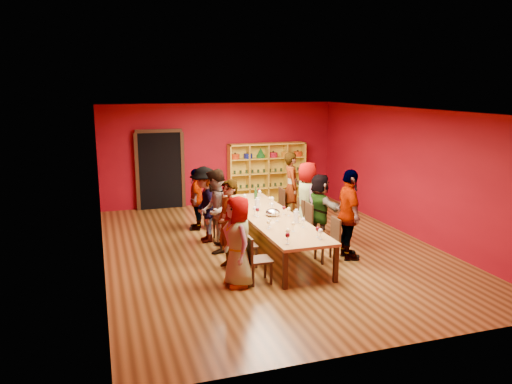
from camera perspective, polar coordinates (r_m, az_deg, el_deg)
room_shell at (r=10.65m, az=1.69°, el=1.21°), size 7.10×9.10×3.04m
tasting_table at (r=10.83m, az=1.66°, el=-2.96°), size 1.10×4.50×0.75m
doorway at (r=14.59m, az=-10.91°, el=2.48°), size 1.40×0.17×2.30m
shelving_unit at (r=15.21m, az=1.21°, el=2.56°), size 2.40×0.40×1.80m
chair_person_left_0 at (r=9.03m, az=-0.12°, el=-7.42°), size 0.42×0.42×0.89m
person_left_0 at (r=8.85m, az=-2.07°, el=-5.65°), size 0.50×0.83×1.64m
chair_person_left_1 at (r=9.82m, az=-1.67°, el=-5.80°), size 0.42×0.42×0.89m
person_left_1 at (r=9.65m, az=-3.12°, el=-3.75°), size 0.64×0.75×1.77m
chair_person_left_2 at (r=10.80m, az=-3.25°, el=-4.13°), size 0.42×0.42×0.89m
person_left_2 at (r=10.64m, az=-4.69°, el=-2.17°), size 0.75×0.98×1.79m
chair_person_left_3 at (r=11.51m, az=-4.20°, el=-3.12°), size 0.42×0.42×0.89m
person_left_3 at (r=11.35m, az=-5.87°, el=-1.43°), size 0.51×1.14×1.74m
chair_person_left_4 at (r=12.49m, az=-5.34°, el=-1.91°), size 0.42×0.42×0.89m
person_left_4 at (r=12.36m, az=-6.80°, el=-0.82°), size 0.66×0.98×1.53m
chair_person_right_1 at (r=10.26m, az=8.52°, el=-5.13°), size 0.42×0.42×0.89m
person_right_1 at (r=10.32m, az=10.59°, el=-2.57°), size 0.69×1.17×1.87m
chair_person_right_2 at (r=11.43m, az=5.55°, el=-3.26°), size 0.42×0.42×0.89m
person_right_2 at (r=11.51m, az=7.30°, el=-1.74°), size 0.74×1.50×1.55m
chair_person_right_3 at (r=11.84m, az=4.67°, el=-2.69°), size 0.42×0.42×0.89m
person_right_3 at (r=11.84m, az=5.85°, el=-0.80°), size 0.52×0.89×1.76m
chair_person_right_4 at (r=13.00m, az=2.50°, el=-1.31°), size 0.42×0.42×0.89m
person_right_4 at (r=13.05m, az=4.08°, el=0.60°), size 0.62×0.75×1.83m
wine_glass_0 at (r=12.45m, az=0.43°, el=-0.03°), size 0.08×0.08×0.20m
wine_glass_1 at (r=9.32m, az=7.06°, el=-4.27°), size 0.09×0.09×0.21m
wine_glass_2 at (r=11.64m, az=1.87°, el=-0.83°), size 0.09×0.09×0.22m
wine_glass_3 at (r=11.78m, az=1.58°, el=-0.79°), size 0.07×0.07×0.18m
wine_glass_4 at (r=9.91m, az=1.60°, el=-3.28°), size 0.08×0.08×0.19m
wine_glass_5 at (r=9.80m, az=1.43°, el=-3.49°), size 0.07×0.07×0.18m
wine_glass_6 at (r=11.49m, az=-1.33°, el=-1.14°), size 0.07×0.07×0.18m
wine_glass_7 at (r=12.39m, az=-2.61°, el=-0.02°), size 0.09×0.09×0.22m
wine_glass_8 at (r=9.64m, az=4.28°, el=-3.70°), size 0.08×0.08×0.20m
wine_glass_9 at (r=11.94m, az=-1.28°, el=-0.52°), size 0.08×0.08×0.21m
wine_glass_10 at (r=10.34m, az=2.41°, el=-2.53°), size 0.08×0.08×0.21m
wine_glass_11 at (r=11.53m, az=-1.08°, el=-1.04°), size 0.08×0.08×0.19m
wine_glass_12 at (r=12.63m, az=0.36°, el=0.13°), size 0.08×0.08×0.19m
wine_glass_13 at (r=10.77m, az=3.77°, el=-2.01°), size 0.08×0.08×0.19m
wine_glass_14 at (r=10.88m, az=3.21°, el=-1.86°), size 0.08×0.08×0.19m
wine_glass_15 at (r=10.25m, az=4.87°, el=-2.79°), size 0.08×0.08×0.19m
wine_glass_16 at (r=8.88m, az=3.63°, el=-5.00°), size 0.09×0.09×0.22m
wine_glass_17 at (r=9.14m, az=3.67°, el=-4.52°), size 0.08×0.08×0.21m
wine_glass_18 at (r=12.30m, az=-2.43°, el=-0.20°), size 0.08×0.08×0.19m
wine_glass_19 at (r=9.93m, az=5.41°, el=-3.24°), size 0.08×0.08×0.20m
wine_glass_20 at (r=10.66m, az=0.17°, el=-2.08°), size 0.08×0.08×0.21m
wine_glass_21 at (r=9.20m, az=7.38°, el=-4.50°), size 0.08×0.08×0.21m
wine_glass_22 at (r=10.76m, az=-0.16°, el=-1.94°), size 0.08×0.08×0.21m
wine_glass_23 at (r=11.15m, az=1.85°, el=-1.51°), size 0.08×0.08×0.19m
spittoon_bowl at (r=10.77m, az=1.91°, el=-2.36°), size 0.31×0.31×0.17m
carafe_a at (r=11.24m, az=0.13°, el=-1.42°), size 0.14×0.14×0.29m
carafe_b at (r=10.26m, az=4.61°, el=-2.83°), size 0.12×0.12×0.28m
wine_bottle at (r=12.32m, az=-0.04°, el=-0.26°), size 0.10×0.10×0.32m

